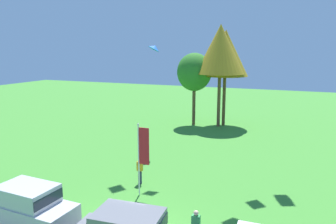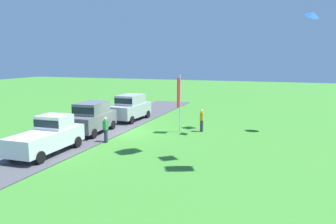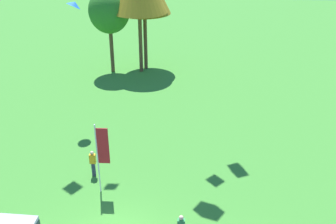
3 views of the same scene
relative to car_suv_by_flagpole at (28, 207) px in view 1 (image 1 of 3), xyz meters
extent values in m
cube|color=#B7B7BC|center=(0.00, 0.00, -0.35)|extent=(4.68, 2.10, 1.10)
cube|color=#B7B7BC|center=(0.00, 0.00, 0.62)|extent=(2.68, 1.87, 0.84)
cube|color=#19232D|center=(0.00, 0.00, 0.62)|extent=(2.73, 1.84, 0.46)
cylinder|color=black|center=(-1.52, 0.97, -0.90)|extent=(0.69, 0.27, 0.68)
cylinder|color=black|center=(1.60, 0.83, -0.90)|extent=(0.69, 0.27, 0.68)
cube|color=slate|center=(5.56, -0.45, 0.62)|extent=(2.73, 1.96, 0.84)
cube|color=#19232D|center=(5.56, -0.45, 0.62)|extent=(2.78, 1.93, 0.46)
cube|color=#2D8E47|center=(7.58, 1.85, -0.12)|extent=(0.36, 0.22, 0.60)
sphere|color=beige|center=(7.58, 1.85, 0.30)|extent=(0.22, 0.22, 0.22)
cylinder|color=#2D334C|center=(2.21, 7.05, -0.86)|extent=(0.24, 0.24, 0.88)
cube|color=orange|center=(2.21, 7.05, -0.12)|extent=(0.36, 0.22, 0.60)
sphere|color=beige|center=(2.21, 7.05, 0.30)|extent=(0.22, 0.22, 0.22)
cylinder|color=brown|center=(0.25, 24.36, 0.84)|extent=(0.36, 0.36, 4.28)
ellipsoid|color=#2D7023|center=(0.25, 24.36, 4.71)|extent=(3.85, 3.85, 4.23)
cylinder|color=brown|center=(3.07, 24.59, 1.64)|extent=(0.36, 0.36, 5.88)
cone|color=olive|center=(3.07, 24.59, 7.22)|extent=(5.29, 5.29, 5.29)
cylinder|color=brown|center=(3.45, 25.45, 1.49)|extent=(0.36, 0.36, 5.58)
cone|color=olive|center=(3.45, 25.45, 6.79)|extent=(5.02, 5.02, 5.02)
cylinder|color=silver|center=(2.93, 5.54, 0.88)|extent=(0.08, 0.08, 4.35)
cube|color=red|center=(3.28, 5.54, 1.75)|extent=(0.64, 0.04, 2.18)
cone|color=blue|center=(-0.08, 14.46, 7.36)|extent=(1.44, 1.43, 0.77)
camera|label=1|loc=(11.37, -10.62, 7.22)|focal=35.00mm
camera|label=2|loc=(26.13, 12.82, 4.24)|focal=35.00mm
camera|label=3|loc=(7.72, -12.09, 12.89)|focal=42.00mm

